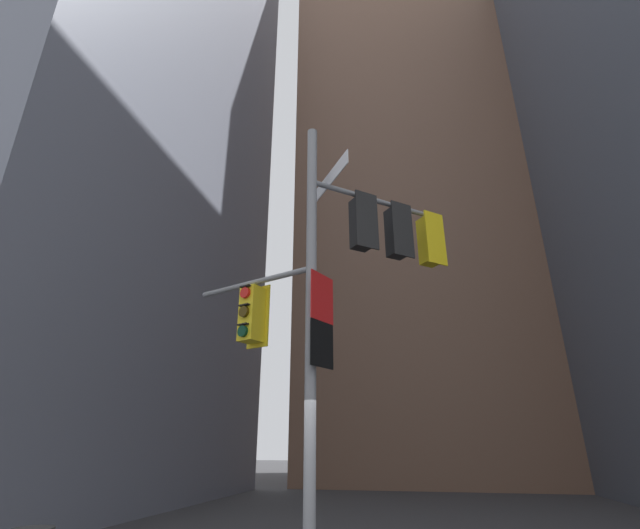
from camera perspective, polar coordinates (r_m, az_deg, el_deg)
name	(u,v)px	position (r m, az deg, el deg)	size (l,w,h in m)	color
building_tower_left	(65,90)	(26.51, -29.61, 18.66)	(15.82, 15.82, 35.83)	slate
building_mid_block	(418,194)	(34.73, 12.34, 8.73)	(14.94, 14.94, 38.66)	brown
signal_pole_assembly	(346,272)	(8.20, 3.33, -0.98)	(4.81, 2.48, 7.49)	gray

